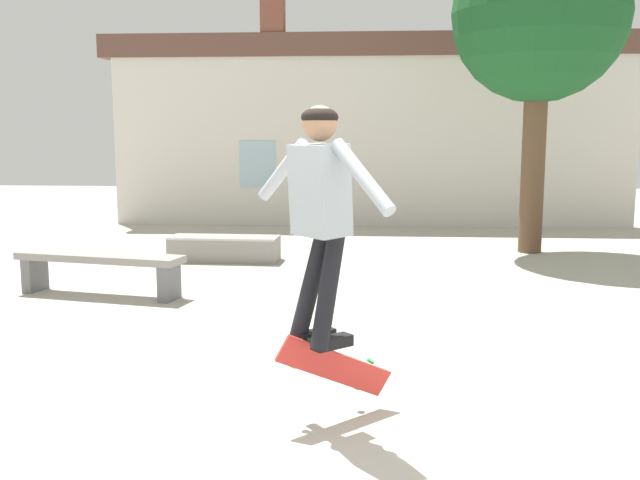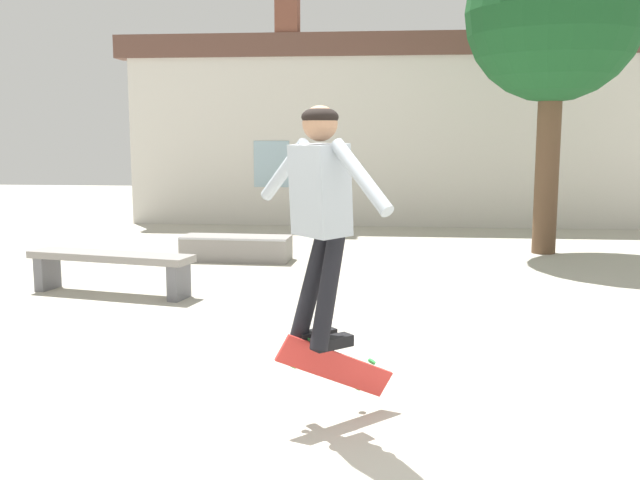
{
  "view_description": "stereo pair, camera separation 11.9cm",
  "coord_description": "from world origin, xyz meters",
  "px_view_note": "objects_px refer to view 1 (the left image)",
  "views": [
    {
      "loc": [
        -0.0,
        -4.18,
        1.79
      ],
      "look_at": [
        -0.3,
        0.04,
        1.16
      ],
      "focal_mm": 40.0,
      "sensor_mm": 36.0,
      "label": 1
    },
    {
      "loc": [
        0.12,
        -4.17,
        1.79
      ],
      "look_at": [
        -0.3,
        0.04,
        1.16
      ],
      "focal_mm": 40.0,
      "sensor_mm": 36.0,
      "label": 2
    }
  ],
  "objects_px": {
    "skate_ledge": "(225,249)",
    "skater": "(320,204)",
    "skateboard_flipping": "(335,366)",
    "tree_right": "(540,17)",
    "park_bench": "(100,264)"
  },
  "relations": [
    {
      "from": "tree_right",
      "to": "park_bench",
      "type": "relative_size",
      "value": 2.42
    },
    {
      "from": "skate_ledge",
      "to": "skater",
      "type": "distance_m",
      "value": 6.06
    },
    {
      "from": "park_bench",
      "to": "skateboard_flipping",
      "type": "relative_size",
      "value": 2.76
    },
    {
      "from": "skate_ledge",
      "to": "skateboard_flipping",
      "type": "distance_m",
      "value": 5.88
    },
    {
      "from": "skate_ledge",
      "to": "skateboard_flipping",
      "type": "bearing_deg",
      "value": -69.42
    },
    {
      "from": "skate_ledge",
      "to": "skater",
      "type": "height_order",
      "value": "skater"
    },
    {
      "from": "park_bench",
      "to": "skate_ledge",
      "type": "xyz_separation_m",
      "value": [
        0.94,
        2.28,
        -0.18
      ]
    },
    {
      "from": "park_bench",
      "to": "skater",
      "type": "height_order",
      "value": "skater"
    },
    {
      "from": "tree_right",
      "to": "skateboard_flipping",
      "type": "xyz_separation_m",
      "value": [
        -2.66,
        -6.66,
        -3.15
      ]
    },
    {
      "from": "skate_ledge",
      "to": "skater",
      "type": "xyz_separation_m",
      "value": [
        1.76,
        -5.67,
        1.2
      ]
    },
    {
      "from": "skater",
      "to": "park_bench",
      "type": "bearing_deg",
      "value": 87.53
    },
    {
      "from": "skateboard_flipping",
      "to": "skate_ledge",
      "type": "bearing_deg",
      "value": 75.76
    },
    {
      "from": "skateboard_flipping",
      "to": "tree_right",
      "type": "bearing_deg",
      "value": 35.64
    },
    {
      "from": "skate_ledge",
      "to": "skateboard_flipping",
      "type": "relative_size",
      "value": 2.16
    },
    {
      "from": "park_bench",
      "to": "skateboard_flipping",
      "type": "bearing_deg",
      "value": -37.85
    }
  ]
}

